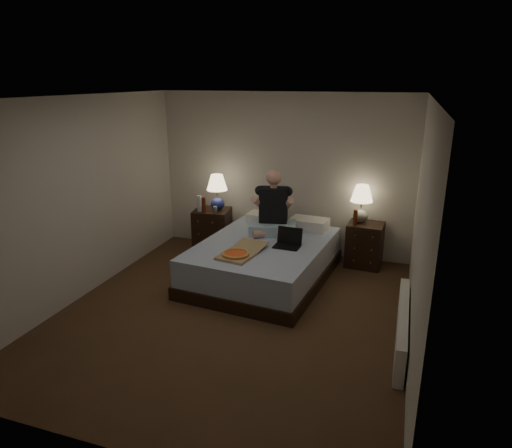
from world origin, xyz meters
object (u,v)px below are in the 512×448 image
(nightstand_left, at_px, (213,231))
(soda_can, at_px, (215,209))
(person, at_px, (273,202))
(laptop, at_px, (287,239))
(pizza_box, at_px, (236,255))
(beer_bottle_right, at_px, (355,217))
(lamp_right, at_px, (361,204))
(radiator, at_px, (402,326))
(lamp_left, at_px, (217,192))
(bed, at_px, (263,261))
(nightstand_right, at_px, (365,245))
(water_bottle, at_px, (199,203))
(beer_bottle_left, at_px, (204,205))

(nightstand_left, xyz_separation_m, soda_can, (0.11, -0.12, 0.40))
(soda_can, relative_size, person, 0.11)
(laptop, bearing_deg, pizza_box, -129.54)
(beer_bottle_right, bearing_deg, person, -160.34)
(lamp_right, distance_m, radiator, 2.31)
(nightstand_left, distance_m, beer_bottle_right, 2.26)
(lamp_left, height_order, lamp_right, lamp_left)
(bed, distance_m, lamp_right, 1.68)
(beer_bottle_right, bearing_deg, nightstand_left, -177.86)
(beer_bottle_right, relative_size, pizza_box, 0.30)
(bed, bearing_deg, nightstand_right, 41.75)
(bed, relative_size, soda_can, 21.43)
(lamp_right, relative_size, person, 0.60)
(nightstand_right, relative_size, soda_can, 6.55)
(radiator, bearing_deg, bed, 149.54)
(water_bottle, distance_m, person, 1.27)
(water_bottle, bearing_deg, person, -8.04)
(radiator, bearing_deg, lamp_right, 108.35)
(pizza_box, bearing_deg, radiator, -3.68)
(nightstand_right, height_order, radiator, nightstand_right)
(beer_bottle_left, height_order, person, person)
(lamp_right, height_order, laptop, lamp_right)
(nightstand_right, bearing_deg, beer_bottle_right, -138.15)
(beer_bottle_right, bearing_deg, lamp_left, -178.73)
(nightstand_left, distance_m, lamp_left, 0.64)
(bed, bearing_deg, person, 94.27)
(lamp_left, xyz_separation_m, pizza_box, (0.84, -1.40, -0.41))
(beer_bottle_right, relative_size, laptop, 0.68)
(beer_bottle_left, bearing_deg, nightstand_right, 8.50)
(nightstand_left, bearing_deg, pizza_box, -63.84)
(nightstand_right, bearing_deg, laptop, -129.09)
(person, bearing_deg, soda_can, 157.87)
(water_bottle, height_order, person, person)
(pizza_box, bearing_deg, beer_bottle_right, 57.39)
(bed, height_order, water_bottle, water_bottle)
(beer_bottle_right, bearing_deg, laptop, -131.55)
(pizza_box, xyz_separation_m, radiator, (2.05, -0.47, -0.38))
(beer_bottle_left, distance_m, person, 1.18)
(nightstand_left, bearing_deg, lamp_left, 15.10)
(soda_can, bearing_deg, lamp_left, 100.07)
(bed, bearing_deg, lamp_right, 45.24)
(nightstand_left, relative_size, lamp_left, 1.26)
(nightstand_right, distance_m, pizza_box, 2.15)
(beer_bottle_left, bearing_deg, person, -7.56)
(lamp_left, relative_size, beer_bottle_right, 2.43)
(person, relative_size, pizza_box, 1.22)
(person, distance_m, pizza_box, 1.14)
(water_bottle, relative_size, person, 0.27)
(bed, xyz_separation_m, lamp_right, (1.19, 0.98, 0.67))
(bed, xyz_separation_m, radiator, (1.88, -1.10, -0.07))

